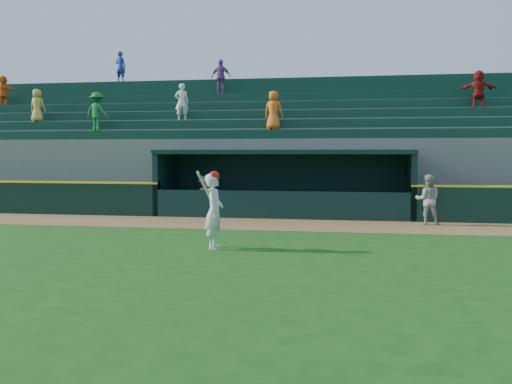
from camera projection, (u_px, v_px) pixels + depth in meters
ground at (245, 250)px, 13.86m from camera, size 120.00×120.00×0.00m
warning_track at (273, 224)px, 18.67m from camera, size 40.00×3.00×0.01m
dugout_player_front at (428, 200)px, 18.62m from camera, size 0.83×0.66×1.64m
dugout_player_inside at (205, 196)px, 21.35m from camera, size 1.06×0.75×1.49m
dugout at (285, 179)px, 21.63m from camera, size 9.40×2.80×2.46m
stands at (297, 152)px, 26.04m from camera, size 34.50×6.35×7.53m
batter_at_plate at (214, 210)px, 13.99m from camera, size 0.58×0.80×1.93m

